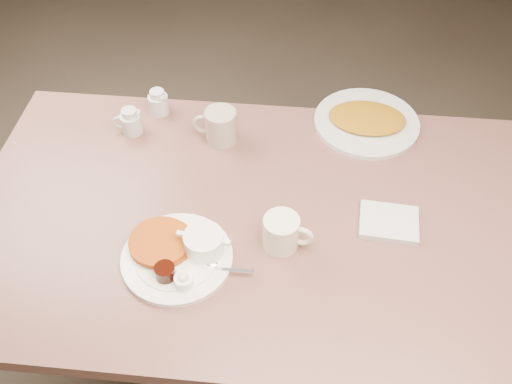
# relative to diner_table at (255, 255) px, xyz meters

# --- Properties ---
(diner_table) EXTENTS (1.50, 0.90, 0.75)m
(diner_table) POSITION_rel_diner_table_xyz_m (0.00, 0.00, 0.00)
(diner_table) COLOR #84564C
(diner_table) RESTS_ON ground
(main_plate) EXTENTS (0.34, 0.30, 0.07)m
(main_plate) POSITION_rel_diner_table_xyz_m (-0.17, -0.15, 0.19)
(main_plate) COLOR white
(main_plate) RESTS_ON diner_table
(coffee_mug_near) EXTENTS (0.13, 0.10, 0.09)m
(coffee_mug_near) POSITION_rel_diner_table_xyz_m (0.07, -0.08, 0.22)
(coffee_mug_near) COLOR white
(coffee_mug_near) RESTS_ON diner_table
(napkin) EXTENTS (0.15, 0.13, 0.02)m
(napkin) POSITION_rel_diner_table_xyz_m (0.34, 0.00, 0.18)
(napkin) COLOR silver
(napkin) RESTS_ON diner_table
(coffee_mug_far) EXTENTS (0.13, 0.09, 0.10)m
(coffee_mug_far) POSITION_rel_diner_table_xyz_m (-0.13, 0.28, 0.22)
(coffee_mug_far) COLOR #B0A493
(coffee_mug_far) RESTS_ON diner_table
(creamer_left) EXTENTS (0.09, 0.07, 0.08)m
(creamer_left) POSITION_rel_diner_table_xyz_m (-0.39, 0.29, 0.21)
(creamer_left) COLOR silver
(creamer_left) RESTS_ON diner_table
(creamer_right) EXTENTS (0.08, 0.08, 0.08)m
(creamer_right) POSITION_rel_diner_table_xyz_m (-0.33, 0.39, 0.21)
(creamer_right) COLOR silver
(creamer_right) RESTS_ON diner_table
(hash_plate) EXTENTS (0.33, 0.33, 0.04)m
(hash_plate) POSITION_rel_diner_table_xyz_m (0.30, 0.39, 0.18)
(hash_plate) COLOR silver
(hash_plate) RESTS_ON diner_table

